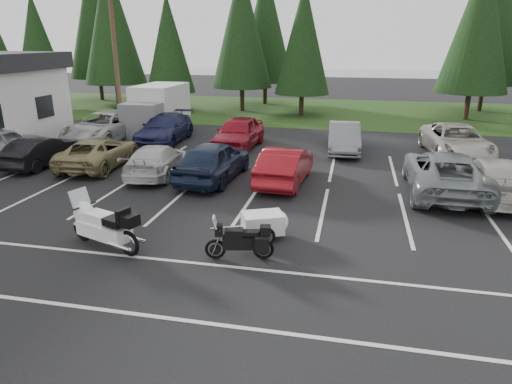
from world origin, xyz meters
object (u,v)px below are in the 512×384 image
object	(u,v)px
car_far_3	(344,138)
car_near_0	(1,144)
utility_pole	(115,55)
cargo_trailer	(263,226)
car_near_1	(41,151)
touring_motorcycle	(103,221)
box_truck	(154,110)
car_near_5	(285,165)
car_near_4	(213,160)
car_far_0	(105,127)
adventure_motorcycle	(239,238)
car_near_3	(157,160)
car_far_1	(165,128)
car_far_4	(456,141)
car_near_7	(493,178)
car_far_2	(238,133)
car_near_2	(99,152)
car_near_6	(445,172)

from	to	relation	value
car_far_3	car_near_0	bearing A→B (deg)	-164.35
utility_pole	cargo_trailer	bearing A→B (deg)	-49.40
car_near_1	touring_motorcycle	size ratio (longest dim) A/B	1.42
box_truck	car_near_5	xyz separation A→B (m)	(9.43, -8.50, -0.70)
car_near_4	car_far_0	size ratio (longest dim) A/B	0.83
car_near_0	adventure_motorcycle	distance (m)	15.71
car_far_3	cargo_trailer	world-z (taller)	car_far_3
car_near_3	car_far_1	distance (m)	6.73
car_far_4	cargo_trailer	bearing A→B (deg)	-127.50
box_truck	car_far_0	world-z (taller)	box_truck
car_near_5	car_near_7	world-z (taller)	car_near_5
car_near_7	car_far_2	world-z (taller)	car_far_2
car_near_2	adventure_motorcycle	distance (m)	11.52
car_near_0	car_near_4	size ratio (longest dim) A/B	0.98
car_near_0	car_near_2	size ratio (longest dim) A/B	0.98
car_near_3	car_far_3	distance (m)	9.83
car_far_2	touring_motorcycle	xyz separation A→B (m)	(-0.61, -12.82, -0.03)
car_near_6	car_far_0	distance (m)	18.47
box_truck	car_far_0	xyz separation A→B (m)	(-1.97, -2.54, -0.63)
car_near_0	car_far_1	distance (m)	8.24
car_near_2	car_far_2	distance (m)	7.30
car_far_3	cargo_trailer	distance (m)	11.77
car_near_0	car_near_4	distance (m)	10.91
car_near_4	car_far_3	bearing A→B (deg)	-125.63
car_near_2	car_near_3	distance (m)	3.21
touring_motorcycle	car_far_3	bearing A→B (deg)	84.81
car_near_3	car_near_5	bearing A→B (deg)	173.99
car_near_4	car_far_3	size ratio (longest dim) A/B	1.09
car_near_1	adventure_motorcycle	distance (m)	13.42
car_near_2	car_far_3	world-z (taller)	car_far_3
car_near_2	car_near_4	distance (m)	5.81
car_near_1	car_near_3	world-z (taller)	car_near_1
car_near_0	car_far_2	size ratio (longest dim) A/B	0.98
car_far_3	adventure_motorcycle	bearing A→B (deg)	-102.95
car_near_2	car_near_7	distance (m)	16.51
utility_pole	car_far_2	size ratio (longest dim) A/B	1.83
car_near_7	car_far_1	distance (m)	16.93
utility_pole	car_far_0	bearing A→B (deg)	-89.02
car_near_5	car_far_2	distance (m)	6.63
adventure_motorcycle	car_near_4	bearing A→B (deg)	100.69
car_near_2	car_near_4	bearing A→B (deg)	167.69
car_near_4	car_near_6	world-z (taller)	car_near_4
car_near_2	cargo_trailer	xyz separation A→B (m)	(8.90, -6.23, -0.29)
box_truck	car_near_4	size ratio (longest dim) A/B	1.14
car_far_4	box_truck	bearing A→B (deg)	167.35
box_truck	cargo_trailer	distance (m)	17.05
car_near_1	car_near_3	xyz separation A→B (m)	(5.82, -0.29, -0.02)
car_near_0	car_near_4	xyz separation A→B (m)	(10.88, -0.85, 0.01)
car_near_4	car_near_7	size ratio (longest dim) A/B	0.96
car_far_4	car_near_1	bearing A→B (deg)	-167.80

